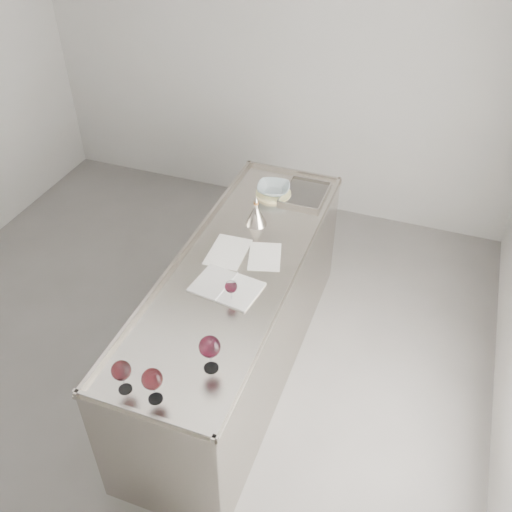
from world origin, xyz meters
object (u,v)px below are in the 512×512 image
(notebook, at_px, (227,287))
(ceramic_bowl, at_px, (273,189))
(counter, at_px, (238,318))
(wine_glass_left, at_px, (121,371))
(wine_funnel, at_px, (256,216))
(wine_glass_right, at_px, (210,348))
(wine_glass_middle, at_px, (152,380))
(wine_glass_small, at_px, (231,287))

(notebook, height_order, ceramic_bowl, ceramic_bowl)
(counter, xyz_separation_m, wine_glass_left, (-0.16, -1.08, 0.60))
(wine_glass_left, bearing_deg, wine_funnel, 85.38)
(wine_glass_right, bearing_deg, notebook, 105.11)
(counter, bearing_deg, wine_glass_middle, -89.70)
(wine_funnel, bearing_deg, ceramic_bowl, 91.05)
(wine_glass_small, height_order, notebook, wine_glass_small)
(counter, relative_size, ceramic_bowl, 10.20)
(wine_glass_right, bearing_deg, wine_glass_left, -141.97)
(wine_glass_middle, xyz_separation_m, wine_glass_right, (0.18, 0.27, 0.01))
(wine_glass_small, distance_m, wine_funnel, 0.78)
(counter, xyz_separation_m, wine_glass_middle, (0.01, -1.08, 0.61))
(notebook, bearing_deg, wine_glass_right, -67.26)
(wine_glass_left, bearing_deg, wine_glass_right, 38.03)
(ceramic_bowl, bearing_deg, wine_glass_left, -93.49)
(wine_glass_middle, relative_size, wine_glass_right, 0.93)
(counter, relative_size, wine_glass_left, 12.57)
(wine_glass_small, distance_m, ceramic_bowl, 1.17)
(wine_glass_left, xyz_separation_m, wine_glass_small, (0.25, 0.77, -0.03))
(wine_glass_left, distance_m, wine_funnel, 1.55)
(wine_glass_middle, xyz_separation_m, wine_funnel, (-0.04, 1.54, -0.08))
(ceramic_bowl, relative_size, wine_funnel, 1.09)
(wine_glass_right, xyz_separation_m, wine_funnel, (-0.22, 1.27, -0.09))
(counter, distance_m, wine_glass_small, 0.66)
(wine_glass_small, relative_size, notebook, 0.35)
(wine_glass_middle, bearing_deg, counter, 90.30)
(wine_glass_left, bearing_deg, notebook, 77.95)
(ceramic_bowl, bearing_deg, notebook, -86.40)
(wine_glass_middle, height_order, wine_funnel, wine_funnel)
(wine_glass_left, distance_m, wine_glass_small, 0.81)
(wine_glass_small, relative_size, ceramic_bowl, 0.62)
(counter, relative_size, notebook, 5.67)
(ceramic_bowl, bearing_deg, wine_funnel, -88.95)
(counter, distance_m, wine_glass_left, 1.25)
(wine_glass_middle, distance_m, notebook, 0.87)
(wine_glass_right, height_order, wine_funnel, wine_glass_right)
(counter, relative_size, wine_glass_middle, 11.93)
(notebook, bearing_deg, counter, 103.49)
(wine_glass_left, height_order, wine_glass_small, wine_glass_left)
(wine_glass_middle, relative_size, wine_funnel, 0.93)
(wine_glass_small, xyz_separation_m, ceramic_bowl, (-0.14, 1.16, -0.06))
(wine_glass_small, bearing_deg, wine_glass_middle, -96.45)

